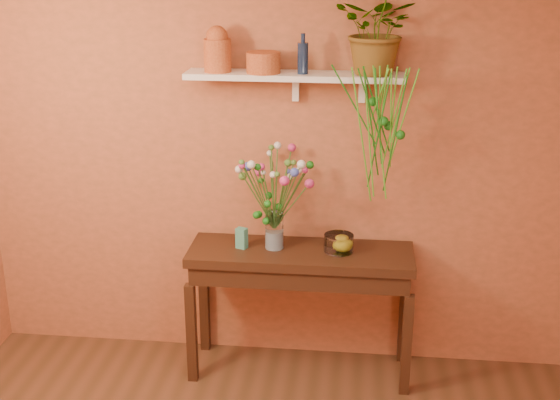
{
  "coord_description": "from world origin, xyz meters",
  "views": [
    {
      "loc": [
        0.46,
        -2.51,
        2.67
      ],
      "look_at": [
        0.0,
        1.55,
        1.25
      ],
      "focal_mm": 47.73,
      "sensor_mm": 36.0,
      "label": 1
    }
  ],
  "objects_px": {
    "spider_plant": "(379,29)",
    "glass_bowl": "(339,244)",
    "glass_vase": "(274,233)",
    "terracotta_jug": "(217,50)",
    "bouquet": "(274,179)",
    "blue_bottle": "(303,57)",
    "sideboard": "(301,268)"
  },
  "relations": [
    {
      "from": "sideboard",
      "to": "glass_bowl",
      "type": "bearing_deg",
      "value": 2.36
    },
    {
      "from": "blue_bottle",
      "to": "spider_plant",
      "type": "distance_m",
      "value": 0.47
    },
    {
      "from": "sideboard",
      "to": "spider_plant",
      "type": "bearing_deg",
      "value": 13.67
    },
    {
      "from": "spider_plant",
      "to": "bouquet",
      "type": "distance_m",
      "value": 1.07
    },
    {
      "from": "terracotta_jug",
      "to": "bouquet",
      "type": "xyz_separation_m",
      "value": [
        0.35,
        -0.1,
        -0.75
      ]
    },
    {
      "from": "sideboard",
      "to": "bouquet",
      "type": "relative_size",
      "value": 2.61
    },
    {
      "from": "sideboard",
      "to": "bouquet",
      "type": "distance_m",
      "value": 0.61
    },
    {
      "from": "bouquet",
      "to": "glass_vase",
      "type": "bearing_deg",
      "value": 96.19
    },
    {
      "from": "terracotta_jug",
      "to": "spider_plant",
      "type": "relative_size",
      "value": 0.52
    },
    {
      "from": "sideboard",
      "to": "spider_plant",
      "type": "distance_m",
      "value": 1.54
    },
    {
      "from": "blue_bottle",
      "to": "bouquet",
      "type": "distance_m",
      "value": 0.74
    },
    {
      "from": "sideboard",
      "to": "blue_bottle",
      "type": "xyz_separation_m",
      "value": [
        -0.01,
        0.09,
        1.31
      ]
    },
    {
      "from": "sideboard",
      "to": "bouquet",
      "type": "bearing_deg",
      "value": -179.64
    },
    {
      "from": "glass_bowl",
      "to": "terracotta_jug",
      "type": "bearing_deg",
      "value": 173.07
    },
    {
      "from": "spider_plant",
      "to": "glass_vase",
      "type": "relative_size",
      "value": 2.19
    },
    {
      "from": "sideboard",
      "to": "bouquet",
      "type": "height_order",
      "value": "bouquet"
    },
    {
      "from": "spider_plant",
      "to": "bouquet",
      "type": "bearing_deg",
      "value": -169.97
    },
    {
      "from": "glass_vase",
      "to": "bouquet",
      "type": "relative_size",
      "value": 0.44
    },
    {
      "from": "terracotta_jug",
      "to": "glass_bowl",
      "type": "relative_size",
      "value": 1.48
    },
    {
      "from": "sideboard",
      "to": "glass_vase",
      "type": "bearing_deg",
      "value": 173.58
    },
    {
      "from": "terracotta_jug",
      "to": "bouquet",
      "type": "relative_size",
      "value": 0.5
    },
    {
      "from": "terracotta_jug",
      "to": "bouquet",
      "type": "bearing_deg",
      "value": -16.31
    },
    {
      "from": "spider_plant",
      "to": "glass_bowl",
      "type": "height_order",
      "value": "spider_plant"
    },
    {
      "from": "bouquet",
      "to": "sideboard",
      "type": "bearing_deg",
      "value": 0.36
    },
    {
      "from": "spider_plant",
      "to": "glass_vase",
      "type": "height_order",
      "value": "spider_plant"
    },
    {
      "from": "terracotta_jug",
      "to": "glass_bowl",
      "type": "bearing_deg",
      "value": -6.93
    },
    {
      "from": "spider_plant",
      "to": "bouquet",
      "type": "xyz_separation_m",
      "value": [
        -0.6,
        -0.11,
        -0.88
      ]
    },
    {
      "from": "blue_bottle",
      "to": "glass_bowl",
      "type": "height_order",
      "value": "blue_bottle"
    },
    {
      "from": "sideboard",
      "to": "spider_plant",
      "type": "xyz_separation_m",
      "value": [
        0.43,
        0.1,
        1.47
      ]
    },
    {
      "from": "spider_plant",
      "to": "glass_bowl",
      "type": "distance_m",
      "value": 1.31
    },
    {
      "from": "glass_vase",
      "to": "spider_plant",
      "type": "bearing_deg",
      "value": 8.12
    },
    {
      "from": "terracotta_jug",
      "to": "bouquet",
      "type": "height_order",
      "value": "terracotta_jug"
    }
  ]
}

